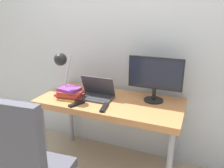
# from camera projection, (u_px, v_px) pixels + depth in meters

# --- Properties ---
(wall_back) EXTENTS (8.00, 0.05, 2.60)m
(wall_back) POSITION_uv_depth(u_px,v_px,m) (124.00, 42.00, 2.33)
(wall_back) COLOR silver
(wall_back) RESTS_ON ground_plane
(desk) EXTENTS (1.42, 0.65, 0.78)m
(desk) POSITION_uv_depth(u_px,v_px,m) (110.00, 107.00, 2.18)
(desk) COLOR #B77542
(desk) RESTS_ON ground_plane
(laptop) EXTENTS (0.35, 0.21, 0.21)m
(laptop) POSITION_uv_depth(u_px,v_px,m) (96.00, 94.00, 2.19)
(laptop) COLOR #38383D
(laptop) RESTS_ON desk
(monitor) EXTENTS (0.52, 0.19, 0.43)m
(monitor) POSITION_uv_depth(u_px,v_px,m) (155.00, 77.00, 2.06)
(monitor) COLOR black
(monitor) RESTS_ON desk
(desk_lamp) EXTENTS (0.14, 0.31, 0.46)m
(desk_lamp) POSITION_uv_depth(u_px,v_px,m) (63.00, 65.00, 2.13)
(desk_lamp) COLOR #4C4C51
(desk_lamp) RESTS_ON desk
(office_chair) EXTENTS (0.55, 0.56, 1.12)m
(office_chair) POSITION_uv_depth(u_px,v_px,m) (28.00, 166.00, 1.52)
(office_chair) COLOR black
(office_chair) RESTS_ON ground_plane
(book_stack) EXTENTS (0.28, 0.20, 0.11)m
(book_stack) POSITION_uv_depth(u_px,v_px,m) (69.00, 93.00, 2.17)
(book_stack) COLOR gold
(book_stack) RESTS_ON desk
(tv_remote) EXTENTS (0.07, 0.18, 0.02)m
(tv_remote) POSITION_uv_depth(u_px,v_px,m) (104.00, 107.00, 1.96)
(tv_remote) COLOR black
(tv_remote) RESTS_ON desk
(media_remote) EXTENTS (0.11, 0.17, 0.02)m
(media_remote) POSITION_uv_depth(u_px,v_px,m) (77.00, 104.00, 2.04)
(media_remote) COLOR black
(media_remote) RESTS_ON desk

